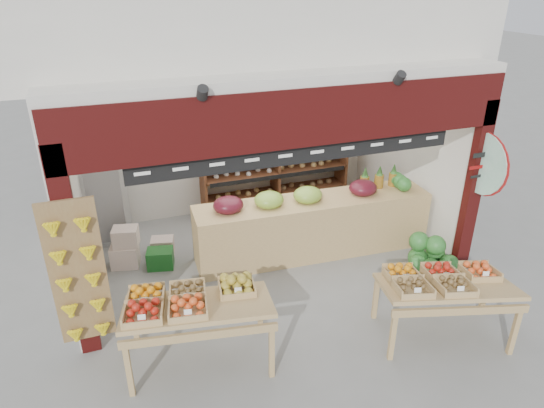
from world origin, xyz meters
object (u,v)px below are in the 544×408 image
(mid_counter, at_px, (312,224))
(display_table_right, at_px, (441,282))
(back_shelving, at_px, (275,153))
(watermelon_pile, at_px, (431,258))
(refrigerator, at_px, (104,194))
(display_table_left, at_px, (187,303))
(cardboard_stack, at_px, (141,250))

(mid_counter, xyz_separation_m, display_table_right, (0.64, -2.38, 0.27))
(back_shelving, xyz_separation_m, display_table_right, (0.59, -4.22, -0.33))
(back_shelving, relative_size, watermelon_pile, 3.73)
(refrigerator, distance_m, mid_counter, 3.50)
(mid_counter, distance_m, watermelon_pile, 1.91)
(display_table_left, xyz_separation_m, watermelon_pile, (3.86, 0.64, -0.60))
(back_shelving, bearing_deg, display_table_right, -82.06)
(display_table_left, bearing_deg, cardboard_stack, 97.48)
(cardboard_stack, xyz_separation_m, display_table_left, (0.31, -2.37, 0.58))
(refrigerator, bearing_deg, display_table_right, -33.67)
(refrigerator, distance_m, display_table_right, 5.47)
(refrigerator, height_order, display_table_right, refrigerator)
(display_table_left, bearing_deg, watermelon_pile, 9.48)
(watermelon_pile, bearing_deg, cardboard_stack, 157.45)
(back_shelving, relative_size, display_table_right, 1.62)
(back_shelving, height_order, mid_counter, back_shelving)
(display_table_left, relative_size, watermelon_pile, 2.33)
(refrigerator, distance_m, display_table_left, 3.48)
(display_table_left, bearing_deg, refrigerator, 102.34)
(refrigerator, height_order, watermelon_pile, refrigerator)
(refrigerator, bearing_deg, mid_counter, -14.31)
(mid_counter, height_order, display_table_left, mid_counter)
(refrigerator, relative_size, cardboard_stack, 1.61)
(mid_counter, bearing_deg, display_table_right, -74.92)
(refrigerator, xyz_separation_m, display_table_left, (0.74, -3.40, -0.03))
(back_shelving, distance_m, display_table_right, 4.27)
(mid_counter, xyz_separation_m, watermelon_pile, (1.51, -1.14, -0.29))
(mid_counter, bearing_deg, watermelon_pile, -36.98)
(refrigerator, relative_size, display_table_right, 0.96)
(display_table_left, distance_m, watermelon_pile, 3.96)
(mid_counter, bearing_deg, cardboard_stack, 167.41)
(back_shelving, relative_size, display_table_left, 1.60)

